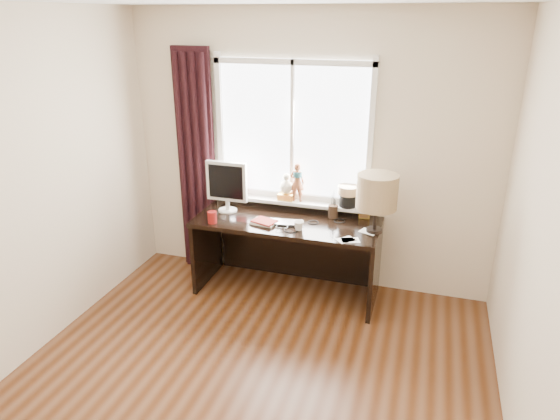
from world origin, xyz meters
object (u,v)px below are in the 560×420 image
(desk, at_px, (290,240))
(monitor, at_px, (227,184))
(laptop, at_px, (284,223))
(table_lamp, at_px, (377,192))
(mug, at_px, (299,225))
(red_cup, at_px, (212,217))

(desk, height_order, monitor, monitor)
(laptop, relative_size, table_lamp, 0.64)
(mug, height_order, red_cup, red_cup)
(red_cup, relative_size, table_lamp, 0.21)
(desk, distance_m, monitor, 0.81)
(monitor, bearing_deg, desk, 3.95)
(laptop, xyz_separation_m, red_cup, (-0.63, -0.17, 0.04))
(laptop, relative_size, red_cup, 3.07)
(monitor, distance_m, table_lamp, 1.42)
(mug, distance_m, desk, 0.43)
(mug, bearing_deg, red_cup, -174.76)
(laptop, bearing_deg, table_lamp, -3.10)
(table_lamp, bearing_deg, mug, -165.84)
(red_cup, height_order, table_lamp, table_lamp)
(laptop, xyz_separation_m, table_lamp, (0.80, 0.07, 0.35))
(desk, xyz_separation_m, monitor, (-0.61, -0.04, 0.52))
(laptop, height_order, red_cup, red_cup)
(mug, bearing_deg, table_lamp, 14.16)
(red_cup, relative_size, monitor, 0.22)
(laptop, xyz_separation_m, monitor, (-0.61, 0.14, 0.26))
(laptop, bearing_deg, red_cup, -172.90)
(laptop, height_order, monitor, monitor)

